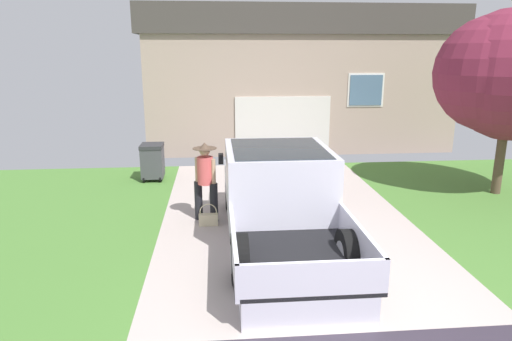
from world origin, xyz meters
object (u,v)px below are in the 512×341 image
handbag (208,218)px  front_yard_tree (507,76)px  pickup_truck (279,197)px  wheeled_trash_bin (153,161)px  person_with_hat (205,178)px  house_with_garage (292,76)px

handbag → front_yard_tree: front_yard_tree is taller
front_yard_tree → pickup_truck: bearing=-158.3°
pickup_truck → wheeled_trash_bin: size_ratio=5.43×
pickup_truck → handbag: pickup_truck is taller
person_with_hat → wheeled_trash_bin: bearing=142.2°
front_yard_tree → handbag: bearing=-166.8°
wheeled_trash_bin → front_yard_tree: bearing=-12.4°
house_with_garage → person_with_hat: bearing=-110.1°
handbag → wheeled_trash_bin: 3.94m
person_with_hat → front_yard_tree: (7.18, 1.37, 1.98)m
house_with_garage → wheeled_trash_bin: bearing=-130.6°
handbag → front_yard_tree: (7.14, 1.68, 2.76)m
person_with_hat → wheeled_trash_bin: size_ratio=1.66×
handbag → pickup_truck: bearing=-24.5°
handbag → house_with_garage: house_with_garage is taller
pickup_truck → front_yard_tree: 6.58m
person_with_hat → wheeled_trash_bin: 3.64m
person_with_hat → house_with_garage: bearing=97.3°
pickup_truck → wheeled_trash_bin: bearing=124.7°
pickup_truck → house_with_garage: (1.83, 9.76, 1.74)m
wheeled_trash_bin → pickup_truck: bearing=-55.2°
front_yard_tree → wheeled_trash_bin: 9.22m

